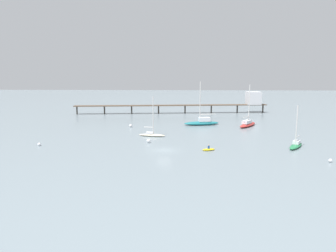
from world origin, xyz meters
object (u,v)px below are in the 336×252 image
mooring_buoy_mid (330,161)px  mooring_buoy_far (149,141)px  sailboat_teal (202,122)px  dinghy_yellow (209,149)px  sailboat_green (296,144)px  sailboat_cream (152,134)px  sailboat_red (248,124)px  mooring_buoy_near (131,126)px  pier (224,101)px  mooring_buoy_inner (39,144)px

mooring_buoy_mid → mooring_buoy_far: mooring_buoy_far is taller
sailboat_teal → dinghy_yellow: 30.27m
sailboat_green → sailboat_cream: 31.63m
sailboat_cream → mooring_buoy_far: size_ratio=11.29×
sailboat_red → mooring_buoy_near: bearing=-175.8°
sailboat_cream → mooring_buoy_near: 14.13m
dinghy_yellow → sailboat_red: bearing=65.2°
sailboat_cream → sailboat_green: bearing=-18.9°
dinghy_yellow → mooring_buoy_near: 32.11m
sailboat_red → mooring_buoy_mid: sailboat_red is taller
pier → sailboat_red: bearing=-84.5°
sailboat_cream → mooring_buoy_mid: 38.32m
sailboat_red → sailboat_cream: bearing=-149.7°
sailboat_green → dinghy_yellow: size_ratio=3.02×
sailboat_cream → mooring_buoy_far: bearing=-90.5°
mooring_buoy_near → sailboat_teal: bearing=12.6°
sailboat_teal → sailboat_green: size_ratio=1.44×
mooring_buoy_near → mooring_buoy_inner: size_ratio=1.26×
sailboat_green → mooring_buoy_far: bearing=173.8°
mooring_buoy_near → mooring_buoy_inner: bearing=-123.5°
pier → mooring_buoy_far: (-22.45, -51.26, -4.03)m
sailboat_teal → sailboat_cream: sailboat_teal is taller
mooring_buoy_mid → mooring_buoy_inner: size_ratio=0.95×
mooring_buoy_mid → pier: bearing=98.3°
mooring_buoy_far → sailboat_red: bearing=40.7°
mooring_buoy_near → mooring_buoy_far: bearing=-70.7°
pier → mooring_buoy_far: pier is taller
pier → mooring_buoy_far: bearing=-113.6°
sailboat_cream → dinghy_yellow: bearing=-47.9°
sailboat_red → mooring_buoy_mid: 36.55m
mooring_buoy_mid → sailboat_green: bearing=100.3°
dinghy_yellow → mooring_buoy_near: bearing=126.4°
pier → mooring_buoy_near: pier is taller
mooring_buoy_inner → mooring_buoy_near: bearing=56.5°
mooring_buoy_far → sailboat_green: bearing=-6.2°
mooring_buoy_inner → sailboat_green: bearing=0.7°
pier → sailboat_cream: (-22.39, -44.25, -3.84)m
mooring_buoy_inner → pier: bearing=51.0°
dinghy_yellow → mooring_buoy_near: (-19.03, 25.86, 0.20)m
sailboat_green → sailboat_cream: size_ratio=0.91×
sailboat_teal → mooring_buoy_inner: size_ratio=18.56×
sailboat_cream → mooring_buoy_inner: sailboat_cream is taller
pier → mooring_buoy_mid: (9.53, -65.47, -4.13)m
sailboat_teal → sailboat_green: sailboat_teal is taller
sailboat_teal → mooring_buoy_far: (-12.88, -23.78, -0.44)m
sailboat_red → mooring_buoy_far: sailboat_red is taller
sailboat_teal → mooring_buoy_near: (-19.67, -4.40, -0.43)m
sailboat_teal → mooring_buoy_far: bearing=-118.5°
dinghy_yellow → mooring_buoy_inner: (-34.40, 2.60, 0.12)m
sailboat_red → mooring_buoy_mid: size_ratio=18.41×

